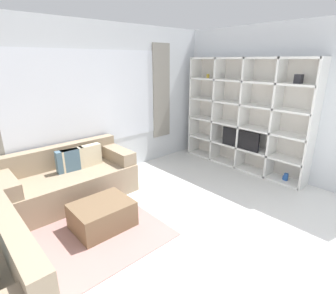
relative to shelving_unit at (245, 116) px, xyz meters
The scene contains 7 objects.
ground_plane 3.19m from the shelving_unit, 144.43° to the right, with size 16.00×16.00×0.00m, color silver.
wall_back 2.91m from the shelving_unit, 147.84° to the left, with size 6.40×0.11×2.70m.
wall_right 0.37m from the shelving_unit, 33.87° to the right, with size 0.07×4.46×2.70m, color silver.
area_rug 3.79m from the shelving_unit, behind, with size 2.30×1.63×0.01m, color gray.
shelving_unit is the anchor object (origin of this frame).
couch_main 3.38m from the shelving_unit, 161.42° to the left, with size 1.93×0.89×0.80m.
ottoman 3.25m from the shelving_unit, behind, with size 0.73×0.58×0.35m.
Camera 1 is at (-2.02, -0.94, 2.09)m, focal length 28.00 mm.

